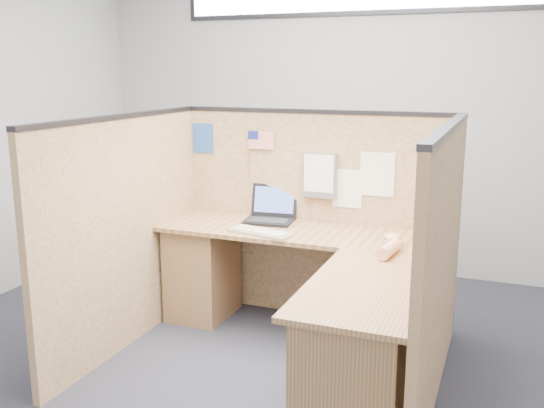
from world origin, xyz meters
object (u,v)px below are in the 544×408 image
at_px(laptop, 272,212).
at_px(mouse, 393,242).
at_px(l_desk, 306,300).
at_px(keyboard, 260,232).

height_order(laptop, mouse, laptop).
height_order(l_desk, keyboard, keyboard).
xyz_separation_m(keyboard, mouse, (0.87, 0.07, 0.01)).
xyz_separation_m(l_desk, keyboard, (-0.39, 0.20, 0.35)).
bearing_deg(mouse, keyboard, -175.56).
xyz_separation_m(l_desk, laptop, (-0.46, 0.58, 0.40)).
bearing_deg(mouse, l_desk, -151.35).
relative_size(l_desk, laptop, 5.33).
distance_m(l_desk, laptop, 0.84).
relative_size(laptop, mouse, 3.17).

